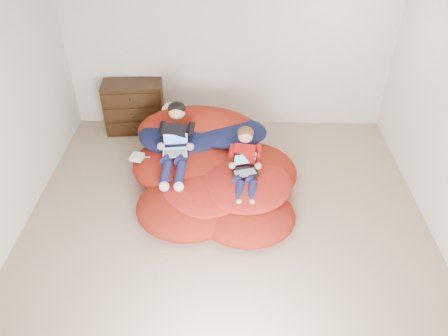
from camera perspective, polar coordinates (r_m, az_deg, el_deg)
room_shell at (r=5.28m, az=0.27°, el=-5.98°), size 5.10×5.10×2.77m
dresser at (r=7.17m, az=-11.64°, el=7.84°), size 0.95×0.56×0.82m
beanbag_pile at (r=5.90m, az=-1.76°, el=-0.07°), size 2.27×2.40×0.87m
cream_pillow at (r=6.55m, az=-6.41°, el=7.51°), size 0.39×0.25×0.25m
older_boy at (r=5.77m, az=-6.32°, el=3.77°), size 0.36×1.14×0.71m
younger_boy at (r=5.46m, az=2.79°, el=0.98°), size 0.32×0.91×0.65m
laptop_white at (r=5.73m, az=-6.38°, el=2.82°), size 0.34×0.34×0.22m
laptop_black at (r=5.47m, az=2.78°, el=0.23°), size 0.36×0.35×0.23m
power_adapter at (r=5.96m, az=-11.26°, el=1.41°), size 0.19×0.19×0.06m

